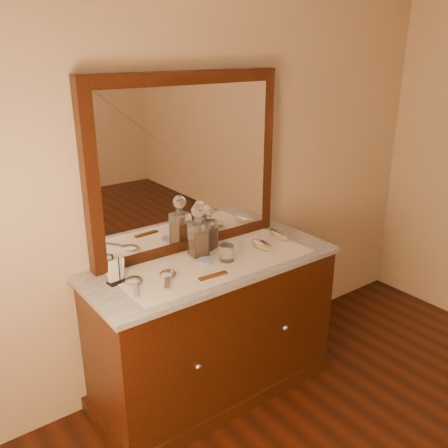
{
  "coord_description": "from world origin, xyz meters",
  "views": [
    {
      "loc": [
        -1.41,
        -0.04,
        1.98
      ],
      "look_at": [
        0.0,
        1.85,
        1.1
      ],
      "focal_mm": 38.74,
      "sensor_mm": 36.0,
      "label": 1
    }
  ],
  "objects_px": {
    "dresser_cabinet": "(214,329)",
    "napkin_rack": "(116,272)",
    "decanter_left": "(198,236)",
    "pin_dish": "(206,261)",
    "decanter_right": "(209,231)",
    "hand_mirror_inner": "(168,275)",
    "mirror_frame": "(187,165)",
    "brush_far": "(279,234)",
    "brush_near": "(261,245)",
    "hand_mirror_outer": "(134,282)",
    "comb": "(213,276)"
  },
  "relations": [
    {
      "from": "dresser_cabinet",
      "to": "brush_near",
      "type": "distance_m",
      "value": 0.57
    },
    {
      "from": "napkin_rack",
      "to": "hand_mirror_outer",
      "type": "height_order",
      "value": "napkin_rack"
    },
    {
      "from": "comb",
      "to": "napkin_rack",
      "type": "relative_size",
      "value": 1.11
    },
    {
      "from": "hand_mirror_inner",
      "to": "decanter_right",
      "type": "bearing_deg",
      "value": 25.57
    },
    {
      "from": "pin_dish",
      "to": "hand_mirror_inner",
      "type": "xyz_separation_m",
      "value": [
        -0.26,
        -0.03,
        0.0
      ]
    },
    {
      "from": "decanter_right",
      "to": "brush_near",
      "type": "xyz_separation_m",
      "value": [
        0.25,
        -0.18,
        -0.08
      ]
    },
    {
      "from": "comb",
      "to": "hand_mirror_outer",
      "type": "relative_size",
      "value": 0.72
    },
    {
      "from": "dresser_cabinet",
      "to": "decanter_left",
      "type": "bearing_deg",
      "value": 102.84
    },
    {
      "from": "dresser_cabinet",
      "to": "napkin_rack",
      "type": "height_order",
      "value": "napkin_rack"
    },
    {
      "from": "pin_dish",
      "to": "hand_mirror_inner",
      "type": "relative_size",
      "value": 0.41
    },
    {
      "from": "brush_near",
      "to": "brush_far",
      "type": "bearing_deg",
      "value": 16.59
    },
    {
      "from": "decanter_left",
      "to": "brush_far",
      "type": "distance_m",
      "value": 0.56
    },
    {
      "from": "brush_near",
      "to": "decanter_left",
      "type": "bearing_deg",
      "value": 159.48
    },
    {
      "from": "brush_near",
      "to": "dresser_cabinet",
      "type": "bearing_deg",
      "value": 175.62
    },
    {
      "from": "decanter_right",
      "to": "brush_far",
      "type": "distance_m",
      "value": 0.47
    },
    {
      "from": "comb",
      "to": "hand_mirror_outer",
      "type": "distance_m",
      "value": 0.4
    },
    {
      "from": "decanter_left",
      "to": "decanter_right",
      "type": "relative_size",
      "value": 1.14
    },
    {
      "from": "hand_mirror_inner",
      "to": "brush_near",
      "type": "bearing_deg",
      "value": 0.1
    },
    {
      "from": "mirror_frame",
      "to": "pin_dish",
      "type": "xyz_separation_m",
      "value": [
        -0.05,
        -0.24,
        -0.49
      ]
    },
    {
      "from": "decanter_left",
      "to": "hand_mirror_outer",
      "type": "distance_m",
      "value": 0.48
    },
    {
      "from": "napkin_rack",
      "to": "hand_mirror_inner",
      "type": "bearing_deg",
      "value": -24.76
    },
    {
      "from": "napkin_rack",
      "to": "decanter_left",
      "type": "bearing_deg",
      "value": 3.0
    },
    {
      "from": "napkin_rack",
      "to": "hand_mirror_inner",
      "type": "distance_m",
      "value": 0.26
    },
    {
      "from": "napkin_rack",
      "to": "decanter_right",
      "type": "bearing_deg",
      "value": 7.25
    },
    {
      "from": "pin_dish",
      "to": "brush_far",
      "type": "xyz_separation_m",
      "value": [
        0.57,
        0.02,
        0.01
      ]
    },
    {
      "from": "comb",
      "to": "decanter_right",
      "type": "bearing_deg",
      "value": 62.67
    },
    {
      "from": "comb",
      "to": "mirror_frame",
      "type": "bearing_deg",
      "value": 78.43
    },
    {
      "from": "decanter_right",
      "to": "hand_mirror_inner",
      "type": "distance_m",
      "value": 0.44
    },
    {
      "from": "brush_far",
      "to": "hand_mirror_outer",
      "type": "relative_size",
      "value": 0.75
    },
    {
      "from": "pin_dish",
      "to": "hand_mirror_outer",
      "type": "height_order",
      "value": "hand_mirror_outer"
    },
    {
      "from": "hand_mirror_outer",
      "to": "hand_mirror_inner",
      "type": "xyz_separation_m",
      "value": [
        0.17,
        -0.03,
        -0.0
      ]
    },
    {
      "from": "napkin_rack",
      "to": "brush_near",
      "type": "bearing_deg",
      "value": -6.94
    },
    {
      "from": "napkin_rack",
      "to": "brush_near",
      "type": "relative_size",
      "value": 0.95
    },
    {
      "from": "hand_mirror_inner",
      "to": "dresser_cabinet",
      "type": "bearing_deg",
      "value": 4.92
    },
    {
      "from": "pin_dish",
      "to": "brush_far",
      "type": "height_order",
      "value": "brush_far"
    },
    {
      "from": "mirror_frame",
      "to": "decanter_left",
      "type": "bearing_deg",
      "value": -100.09
    },
    {
      "from": "decanter_left",
      "to": "hand_mirror_inner",
      "type": "height_order",
      "value": "decanter_left"
    },
    {
      "from": "napkin_rack",
      "to": "decanter_right",
      "type": "xyz_separation_m",
      "value": [
        0.62,
        0.08,
        0.05
      ]
    },
    {
      "from": "dresser_cabinet",
      "to": "decanter_right",
      "type": "relative_size",
      "value": 5.2
    },
    {
      "from": "comb",
      "to": "brush_near",
      "type": "height_order",
      "value": "brush_near"
    },
    {
      "from": "napkin_rack",
      "to": "brush_far",
      "type": "height_order",
      "value": "napkin_rack"
    },
    {
      "from": "dresser_cabinet",
      "to": "brush_near",
      "type": "relative_size",
      "value": 9.01
    },
    {
      "from": "hand_mirror_inner",
      "to": "mirror_frame",
      "type": "bearing_deg",
      "value": 41.5
    },
    {
      "from": "comb",
      "to": "decanter_left",
      "type": "relative_size",
      "value": 0.53
    },
    {
      "from": "pin_dish",
      "to": "decanter_right",
      "type": "height_order",
      "value": "decanter_right"
    },
    {
      "from": "brush_far",
      "to": "hand_mirror_outer",
      "type": "bearing_deg",
      "value": -178.57
    },
    {
      "from": "napkin_rack",
      "to": "brush_far",
      "type": "relative_size",
      "value": 0.87
    },
    {
      "from": "decanter_right",
      "to": "hand_mirror_inner",
      "type": "xyz_separation_m",
      "value": [
        -0.39,
        -0.19,
        -0.09
      ]
    },
    {
      "from": "comb",
      "to": "napkin_rack",
      "type": "height_order",
      "value": "napkin_rack"
    },
    {
      "from": "hand_mirror_outer",
      "to": "comb",
      "type": "bearing_deg",
      "value": -24.66
    }
  ]
}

